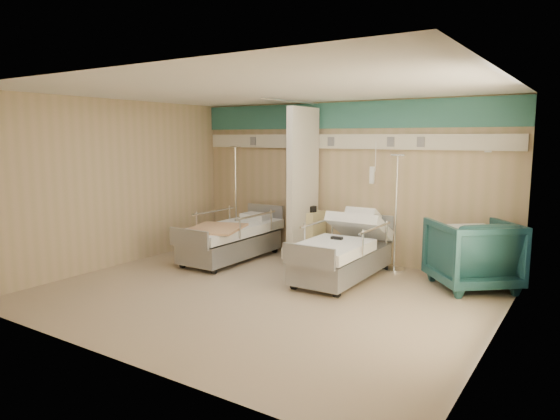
% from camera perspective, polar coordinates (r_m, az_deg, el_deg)
% --- Properties ---
extents(ground, '(6.00, 5.00, 0.00)m').
position_cam_1_polar(ground, '(7.09, -1.99, -9.55)').
color(ground, gray).
rests_on(ground, ground).
extents(room_walls, '(6.04, 5.04, 2.82)m').
position_cam_1_polar(room_walls, '(6.98, -1.07, 5.75)').
color(room_walls, tan).
rests_on(room_walls, ground).
extents(bed_right, '(1.00, 2.16, 0.63)m').
position_cam_1_polar(bed_right, '(7.79, 7.18, -5.55)').
color(bed_right, white).
rests_on(bed_right, ground).
extents(bed_left, '(1.00, 2.16, 0.63)m').
position_cam_1_polar(bed_left, '(8.95, -5.62, -3.71)').
color(bed_left, white).
rests_on(bed_left, ground).
extents(bedside_cabinet, '(0.50, 0.48, 0.85)m').
position_cam_1_polar(bedside_cabinet, '(9.07, 3.14, -2.81)').
color(bedside_cabinet, beige).
rests_on(bedside_cabinet, ground).
extents(visitor_armchair, '(1.54, 1.54, 1.01)m').
position_cam_1_polar(visitor_armchair, '(7.75, 21.12, -4.70)').
color(visitor_armchair, '#1C4646').
rests_on(visitor_armchair, ground).
extents(waffle_blanket, '(0.84, 0.83, 0.07)m').
position_cam_1_polar(waffle_blanket, '(7.66, 21.19, -0.75)').
color(waffle_blanket, silver).
rests_on(waffle_blanket, visitor_armchair).
extents(iv_stand_right, '(0.34, 0.34, 1.91)m').
position_cam_1_polar(iv_stand_right, '(8.40, 12.97, -4.16)').
color(iv_stand_right, silver).
rests_on(iv_stand_right, ground).
extents(iv_stand_left, '(0.36, 0.36, 2.01)m').
position_cam_1_polar(iv_stand_left, '(9.82, -5.03, -2.05)').
color(iv_stand_left, silver).
rests_on(iv_stand_left, ground).
extents(call_remote, '(0.18, 0.09, 0.04)m').
position_cam_1_polar(call_remote, '(7.67, 6.51, -3.20)').
color(call_remote, black).
rests_on(call_remote, bed_right).
extents(tan_blanket, '(1.12, 1.25, 0.04)m').
position_cam_1_polar(tan_blanket, '(8.50, -7.34, -2.09)').
color(tan_blanket, tan).
rests_on(tan_blanket, bed_left).
extents(toiletry_bag, '(0.24, 0.20, 0.11)m').
position_cam_1_polar(toiletry_bag, '(8.94, 3.48, 0.15)').
color(toiletry_bag, black).
rests_on(toiletry_bag, bedside_cabinet).
extents(white_cup, '(0.12, 0.12, 0.13)m').
position_cam_1_polar(white_cup, '(9.16, 2.93, 0.41)').
color(white_cup, white).
rests_on(white_cup, bedside_cabinet).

